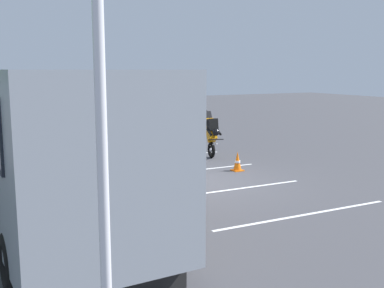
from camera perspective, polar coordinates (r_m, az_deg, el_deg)
ground_plane at (r=13.65m, az=1.25°, el=-4.65°), size 80.00×80.00×0.00m
tour_bus at (r=10.47m, az=-18.16°, el=-0.16°), size 9.64×2.86×3.25m
spectator_far_left at (r=10.45m, az=-0.38°, el=-3.29°), size 0.58×0.34×1.69m
spectator_left at (r=11.46m, az=-3.77°, el=-2.27°), size 0.57×0.32×1.67m
spectator_centre at (r=12.29m, az=-5.44°, el=-1.36°), size 0.58×0.37×1.72m
spectator_right at (r=13.36m, az=-6.72°, el=-0.70°), size 0.58×0.37×1.67m
parked_motorcycle_silver at (r=13.43m, az=-11.13°, el=-2.94°), size 2.05×0.58×0.99m
stunt_motorcycle at (r=17.29m, az=2.25°, el=1.83°), size 1.86×0.69×1.90m
flagpole at (r=3.26m, az=-11.23°, el=1.88°), size 0.78×0.36×5.79m
traffic_cone at (r=15.11m, az=5.61°, el=-2.16°), size 0.34×0.34×0.63m
bay_line_a at (r=10.92m, az=13.73°, el=-8.43°), size 0.17×4.82×0.01m
bay_line_b at (r=12.95m, az=5.92°, el=-5.45°), size 0.16×3.95×0.01m
bay_line_c at (r=15.17m, az=0.36°, el=-3.24°), size 0.17×4.43×0.01m
bay_line_d at (r=17.51m, az=-3.73°, el=-1.59°), size 0.17×4.79×0.01m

